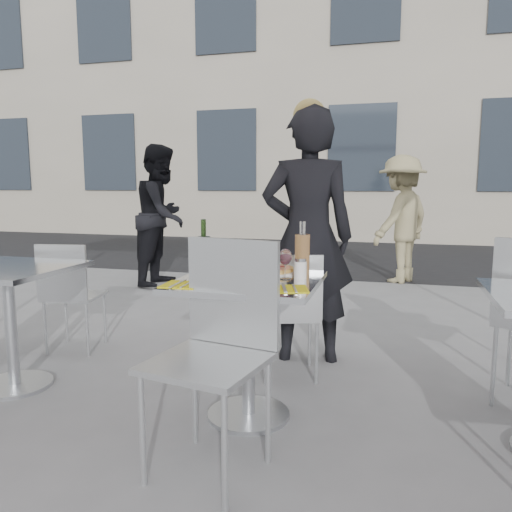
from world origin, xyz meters
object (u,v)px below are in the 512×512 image
(chair_far, at_px, (290,306))
(woman_diner, at_px, (308,237))
(side_table_left, at_px, (9,301))
(napkin_right, at_px, (288,289))
(wineglass_white_a, at_px, (230,258))
(napkin_left, at_px, (182,284))
(chair_near, at_px, (219,335))
(pedestrian_a, at_px, (162,215))
(sugar_shaker, at_px, (300,269))
(wineglass_red_b, at_px, (285,258))
(side_chair_lfar, at_px, (69,288))
(pizza_far, at_px, (268,270))
(pedestrian_b, at_px, (401,219))
(main_table, at_px, (248,319))
(wineglass_red_a, at_px, (261,259))
(salad_plate, at_px, (242,271))
(wine_bottle, at_px, (204,252))
(carafe, at_px, (302,253))
(wineglass_white_b, at_px, (246,257))
(pizza_near, at_px, (233,283))

(chair_far, height_order, woman_diner, woman_diner)
(side_table_left, distance_m, napkin_right, 1.77)
(wineglass_white_a, height_order, napkin_left, wineglass_white_a)
(chair_near, bearing_deg, napkin_right, 57.55)
(pedestrian_a, height_order, sugar_shaker, pedestrian_a)
(woman_diner, height_order, wineglass_red_b, woman_diner)
(side_chair_lfar, relative_size, pedestrian_a, 0.48)
(napkin_left, bearing_deg, pizza_far, 51.74)
(pedestrian_b, height_order, pizza_far, pedestrian_b)
(woman_diner, bearing_deg, pizza_far, 72.48)
(pedestrian_a, height_order, wineglass_white_a, pedestrian_a)
(side_chair_lfar, xyz_separation_m, pedestrian_b, (2.36, 3.48, 0.32))
(main_table, bearing_deg, napkin_right, -36.97)
(wineglass_white_a, distance_m, wineglass_red_a, 0.17)
(salad_plate, height_order, wine_bottle, wine_bottle)
(wineglass_red_a, bearing_deg, main_table, 168.76)
(pedestrian_b, distance_m, carafe, 3.97)
(pizza_far, bearing_deg, salad_plate, -114.73)
(pedestrian_b, xyz_separation_m, pizza_far, (-0.75, -3.91, -0.03))
(pizza_far, bearing_deg, chair_near, -94.17)
(carafe, distance_m, napkin_right, 0.40)
(pizza_far, bearing_deg, side_chair_lfar, 164.88)
(chair_near, height_order, wineglass_red_b, chair_near)
(pedestrian_a, bearing_deg, wineglass_white_b, -148.56)
(main_table, distance_m, wineglass_white_b, 0.32)
(woman_diner, distance_m, pizza_far, 0.78)
(wineglass_red_a, bearing_deg, pedestrian_a, 123.40)
(pizza_near, bearing_deg, main_table, 79.82)
(main_table, xyz_separation_m, napkin_right, (0.25, -0.19, 0.21))
(salad_plate, height_order, napkin_right, salad_plate)
(chair_near, bearing_deg, carafe, 80.00)
(salad_plate, bearing_deg, wineglass_red_b, 10.28)
(chair_far, bearing_deg, sugar_shaker, 89.96)
(pedestrian_b, relative_size, wineglass_white_b, 10.16)
(chair_near, relative_size, sugar_shaker, 9.29)
(napkin_right, bearing_deg, wineglass_red_b, 88.96)
(pedestrian_b, distance_m, pizza_near, 4.37)
(salad_plate, xyz_separation_m, wineglass_red_a, (0.11, -0.03, 0.07))
(pizza_near, bearing_deg, pedestrian_b, 79.03)
(wine_bottle, height_order, napkin_right, wine_bottle)
(pizza_far, xyz_separation_m, sugar_shaker, (0.21, -0.13, 0.04))
(carafe, bearing_deg, wineglass_white_b, -151.60)
(chair_near, height_order, woman_diner, woman_diner)
(pedestrian_a, bearing_deg, sugar_shaker, -144.74)
(wine_bottle, bearing_deg, napkin_left, -86.14)
(salad_plate, bearing_deg, carafe, 31.29)
(wineglass_white_a, xyz_separation_m, wineglass_red_b, (0.28, 0.06, 0.00))
(chair_near, xyz_separation_m, wineglass_white_b, (-0.02, 0.50, 0.27))
(pizza_far, bearing_deg, pedestrian_b, 79.11)
(side_chair_lfar, distance_m, woman_diner, 1.77)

